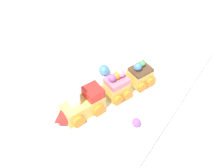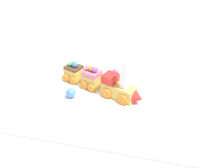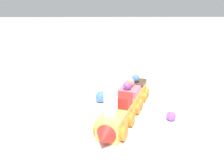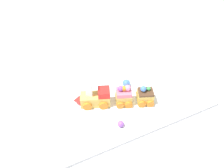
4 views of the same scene
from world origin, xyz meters
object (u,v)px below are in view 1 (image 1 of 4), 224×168
cake_car_strawberry (117,86)px  gumball_purple (136,122)px  gumball_blue (104,70)px  cake_train_locomotive (80,106)px  cake_car_chocolate (140,75)px

cake_car_strawberry → gumball_purple: cake_car_strawberry is taller
gumball_blue → cake_train_locomotive: bearing=12.1°
cake_train_locomotive → gumball_blue: cake_train_locomotive is taller
gumball_blue → gumball_purple: bearing=57.2°
cake_car_strawberry → gumball_purple: bearing=79.0°
cake_car_strawberry → cake_car_chocolate: size_ratio=1.01×
cake_car_chocolate → cake_car_strawberry: bearing=-0.1°
cake_train_locomotive → gumball_blue: bearing=-146.9°
cake_train_locomotive → cake_car_strawberry: (-0.10, 0.04, 0.00)m
gumball_purple → gumball_blue: size_ratio=0.72×
cake_car_chocolate → cake_train_locomotive: bearing=0.1°
cake_car_strawberry → gumball_blue: bearing=-102.7°
cake_car_chocolate → gumball_purple: 0.14m
cake_car_strawberry → gumball_purple: size_ratio=3.70×
cake_car_strawberry → gumball_purple: (0.06, 0.09, -0.02)m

